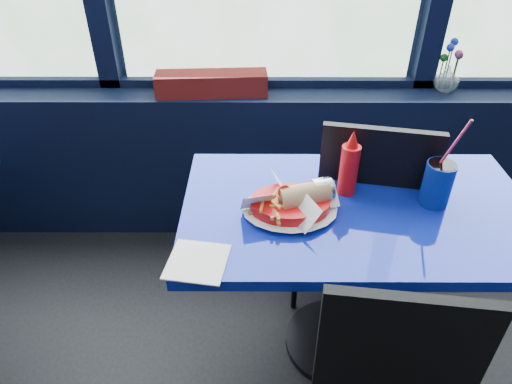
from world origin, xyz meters
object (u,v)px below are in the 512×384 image
chair_near_back (356,204)px  food_basket (292,203)px  flower_vase (448,76)px  soda_cup (438,183)px  ketchup_bottle (349,166)px  planter_box (212,84)px  near_table (352,246)px

chair_near_back → food_basket: size_ratio=3.26×
flower_vase → soda_cup: size_ratio=0.76×
chair_near_back → ketchup_bottle: 0.36m
flower_vase → ketchup_bottle: (-0.60, -0.79, -0.02)m
ketchup_bottle → planter_box: bearing=125.6°
near_table → flower_vase: bearing=56.9°
ketchup_bottle → near_table: bearing=-72.1°
near_table → chair_near_back: chair_near_back is taller
food_basket → planter_box: bearing=117.4°
flower_vase → ketchup_bottle: size_ratio=1.03×
food_basket → soda_cup: bearing=12.6°
flower_vase → food_basket: bearing=-131.4°
flower_vase → ketchup_bottle: 1.00m
ketchup_bottle → soda_cup: size_ratio=0.73×
near_table → planter_box: 1.05m
planter_box → food_basket: (0.33, -0.87, -0.07)m
planter_box → ketchup_bottle: (0.54, -0.75, 0.00)m
ketchup_bottle → soda_cup: 0.30m
chair_near_back → flower_vase: flower_vase is taller
flower_vase → food_basket: size_ratio=0.85×
chair_near_back → soda_cup: size_ratio=2.92×
soda_cup → planter_box: bearing=135.4°
near_table → ketchup_bottle: size_ratio=4.92×
flower_vase → food_basket: flower_vase is taller
ketchup_bottle → soda_cup: (0.29, -0.07, -0.02)m
chair_near_back → ketchup_bottle: ketchup_bottle is taller
near_table → soda_cup: 0.37m
chair_near_back → ketchup_bottle: size_ratio=3.98×
food_basket → soda_cup: 0.50m
planter_box → food_basket: bearing=-72.4°
chair_near_back → planter_box: size_ratio=1.83×
chair_near_back → soda_cup: 0.42m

